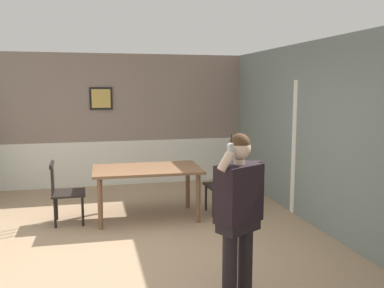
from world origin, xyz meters
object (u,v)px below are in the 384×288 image
at_px(dining_table, 147,174).
at_px(chair_near_window, 66,192).
at_px(person_figure, 239,206).
at_px(chair_by_doorway, 223,184).

xyz_separation_m(dining_table, chair_near_window, (-1.19, 0.03, -0.22)).
distance_m(dining_table, person_figure, 2.70).
distance_m(dining_table, chair_by_doorway, 1.21).
bearing_deg(person_figure, dining_table, -107.26).
bearing_deg(dining_table, chair_by_doorway, -1.32).
xyz_separation_m(chair_near_window, person_figure, (1.70, -2.67, 0.44)).
height_order(chair_near_window, person_figure, person_figure).
height_order(chair_near_window, chair_by_doorway, chair_by_doorway).
xyz_separation_m(chair_near_window, chair_by_doorway, (2.39, -0.06, -0.00)).
xyz_separation_m(chair_by_doorway, person_figure, (-0.69, -2.61, 0.44)).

